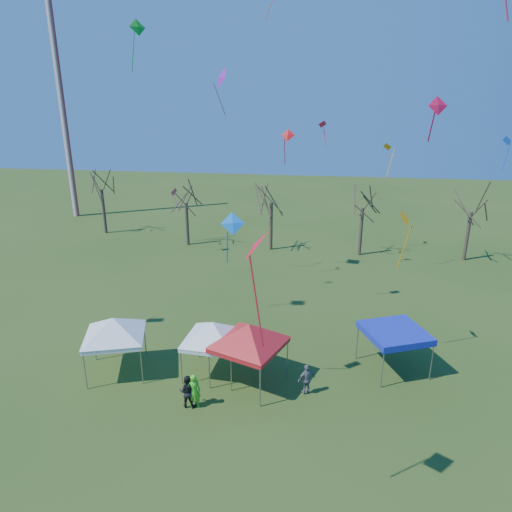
{
  "coord_description": "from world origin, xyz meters",
  "views": [
    {
      "loc": [
        2.57,
        -17.47,
        13.89
      ],
      "look_at": [
        -0.56,
        3.0,
        6.72
      ],
      "focal_mm": 32.0,
      "sensor_mm": 36.0,
      "label": 1
    }
  ],
  "objects": [
    {
      "name": "person_grey",
      "position": [
        2.14,
        1.89,
        0.8
      ],
      "size": [
        1.01,
        0.82,
        1.61
      ],
      "primitive_type": "imported",
      "rotation": [
        0.0,
        0.0,
        3.67
      ],
      "color": "slate",
      "rests_on": "ground"
    },
    {
      "name": "person_green",
      "position": [
        -3.06,
        0.04,
        0.89
      ],
      "size": [
        0.73,
        0.57,
        1.77
      ],
      "primitive_type": "imported",
      "rotation": [
        0.0,
        0.0,
        3.39
      ],
      "color": "#3DCB20",
      "rests_on": "ground"
    },
    {
      "name": "tree_3",
      "position": [
        6.03,
        24.04,
        6.08
      ],
      "size": [
        3.59,
        3.59,
        7.91
      ],
      "color": "#3D2D21",
      "rests_on": "ground"
    },
    {
      "name": "kite_22",
      "position": [
        7.22,
        19.74,
        10.25
      ],
      "size": [
        1.03,
        1.0,
        2.61
      ],
      "rotation": [
        0.0,
        0.0,
        2.49
      ],
      "color": "orange",
      "rests_on": "ground"
    },
    {
      "name": "tree_0",
      "position": [
        -20.85,
        27.38,
        6.49
      ],
      "size": [
        3.83,
        3.83,
        8.44
      ],
      "color": "#3D2D21",
      "rests_on": "ground"
    },
    {
      "name": "tree_4",
      "position": [
        15.36,
        24.0,
        6.06
      ],
      "size": [
        3.58,
        3.58,
        7.89
      ],
      "color": "#3D2D21",
      "rests_on": "ground"
    },
    {
      "name": "radio_mast",
      "position": [
        -28.0,
        34.0,
        12.5
      ],
      "size": [
        0.7,
        0.7,
        25.0
      ],
      "primitive_type": "cylinder",
      "color": "silver",
      "rests_on": "ground"
    },
    {
      "name": "kite_12",
      "position": [
        17.34,
        24.09,
        10.51
      ],
      "size": [
        0.82,
        0.98,
        2.8
      ],
      "rotation": [
        0.0,
        0.0,
        2.11
      ],
      "color": "blue",
      "rests_on": "ground"
    },
    {
      "name": "tent_white_mid",
      "position": [
        -2.8,
        2.94,
        2.82
      ],
      "size": [
        3.96,
        3.96,
        3.5
      ],
      "rotation": [
        0.0,
        0.0,
        -0.07
      ],
      "color": "gray",
      "rests_on": "ground"
    },
    {
      "name": "kite_17",
      "position": [
        6.77,
        6.43,
        7.95
      ],
      "size": [
        0.74,
        1.13,
        3.21
      ],
      "rotation": [
        0.0,
        0.0,
        1.82
      ],
      "color": "orange",
      "rests_on": "ground"
    },
    {
      "name": "tree_2",
      "position": [
        -2.37,
        24.38,
        6.29
      ],
      "size": [
        3.71,
        3.71,
        8.18
      ],
      "color": "#3D2D21",
      "rests_on": "ground"
    },
    {
      "name": "kite_18",
      "position": [
        0.18,
        10.87,
        11.75
      ],
      "size": [
        0.89,
        0.59,
        2.19
      ],
      "rotation": [
        0.0,
        0.0,
        6.2
      ],
      "color": "red",
      "rests_on": "ground"
    },
    {
      "name": "kite_7",
      "position": [
        -10.07,
        13.98,
        18.25
      ],
      "size": [
        1.22,
        1.23,
        3.31
      ],
      "rotation": [
        0.0,
        0.0,
        0.82
      ],
      "color": "#179B1E",
      "rests_on": "ground"
    },
    {
      "name": "kite_19",
      "position": [
        2.15,
        18.62,
        12.0
      ],
      "size": [
        0.87,
        0.79,
        1.88
      ],
      "rotation": [
        0.0,
        0.0,
        3.67
      ],
      "color": "#ED1643",
      "rests_on": "ground"
    },
    {
      "name": "tree_1",
      "position": [
        -10.77,
        24.65,
        5.79
      ],
      "size": [
        3.42,
        3.42,
        7.54
      ],
      "color": "#3D2D21",
      "rests_on": "ground"
    },
    {
      "name": "tent_red",
      "position": [
        -0.82,
        2.41,
        3.13
      ],
      "size": [
        4.11,
        4.11,
        3.88
      ],
      "rotation": [
        0.0,
        0.0,
        -0.37
      ],
      "color": "gray",
      "rests_on": "ground"
    },
    {
      "name": "kite_5",
      "position": [
        0.76,
        -5.81,
        10.06
      ],
      "size": [
        0.82,
        1.19,
        3.73
      ],
      "rotation": [
        0.0,
        0.0,
        4.68
      ],
      "color": "red",
      "rests_on": "ground"
    },
    {
      "name": "tent_white_west",
      "position": [
        -7.93,
        2.32,
        2.97
      ],
      "size": [
        3.96,
        3.96,
        3.67
      ],
      "rotation": [
        0.0,
        0.0,
        0.32
      ],
      "color": "gray",
      "rests_on": "ground"
    },
    {
      "name": "kite_13",
      "position": [
        -10.8,
        21.33,
        5.95
      ],
      "size": [
        0.75,
        0.97,
        2.26
      ],
      "rotation": [
        0.0,
        0.0,
        4.4
      ],
      "color": "#DA306D",
      "rests_on": "ground"
    },
    {
      "name": "kite_1",
      "position": [
        -1.35,
        1.42,
        8.7
      ],
      "size": [
        1.18,
        0.88,
        2.38
      ],
      "rotation": [
        0.0,
        0.0,
        0.29
      ],
      "color": "blue",
      "rests_on": "ground"
    },
    {
      "name": "ground",
      "position": [
        0.0,
        0.0,
        0.0
      ],
      "size": [
        140.0,
        140.0,
        0.0
      ],
      "primitive_type": "plane",
      "color": "#2F4917",
      "rests_on": "ground"
    },
    {
      "name": "person_dark",
      "position": [
        -3.39,
        0.05,
        0.82
      ],
      "size": [
        0.83,
        0.66,
        1.64
      ],
      "primitive_type": "imported",
      "rotation": [
        0.0,
        0.0,
        3.19
      ],
      "color": "black",
      "rests_on": "ground"
    },
    {
      "name": "kite_25",
      "position": [
        6.47,
        0.75,
        13.61
      ],
      "size": [
        0.78,
        0.45,
        1.64
      ],
      "rotation": [
        0.0,
        0.0,
        0.2
      ],
      "color": "#C01237",
      "rests_on": "ground"
    },
    {
      "name": "kite_11",
      "position": [
        -5.02,
        15.97,
        15.26
      ],
      "size": [
        1.32,
        1.57,
        3.25
      ],
      "rotation": [
        0.0,
        0.0,
        5.29
      ],
      "color": "purple",
      "rests_on": "ground"
    },
    {
      "name": "tent_blue",
      "position": [
        6.6,
        4.78,
        2.17
      ],
      "size": [
        3.94,
        3.94,
        2.36
      ],
      "rotation": [
        0.0,
        0.0,
        0.4
      ],
      "color": "gray",
      "rests_on": "ground"
    }
  ]
}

